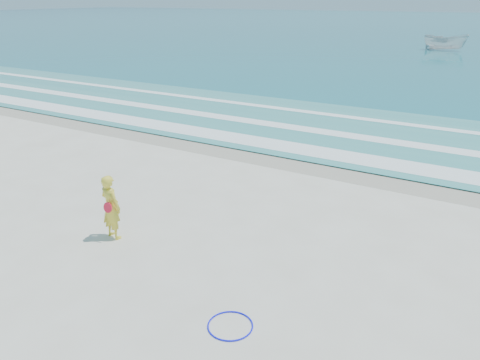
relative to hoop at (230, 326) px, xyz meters
The scene contains 9 objects.
ground 2.57m from the hoop, behind, with size 400.00×400.00×0.00m, color silver.
wet_sand 9.75m from the hoop, 105.10° to the left, with size 400.00×2.40×0.00m, color #B2A893.
shallow 14.64m from the hoop, 99.99° to the left, with size 400.00×10.00×0.01m, color #59B7AD.
foam_near 11.01m from the hoop, 103.34° to the left, with size 400.00×1.40×0.01m, color white.
foam_mid 13.85m from the hoop, 100.57° to the left, with size 400.00×0.90×0.01m, color white.
foam_far 17.11m from the hoop, 98.54° to the left, with size 400.00×0.60×0.01m, color white.
hoop is the anchor object (origin of this frame).
boat 53.40m from the hoop, 94.39° to the left, with size 1.79×4.75×1.83m, color silver.
woman 4.76m from the hoop, 161.63° to the left, with size 0.67×0.49×1.71m.
Camera 1 is at (6.36, -6.53, 5.82)m, focal length 35.00 mm.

